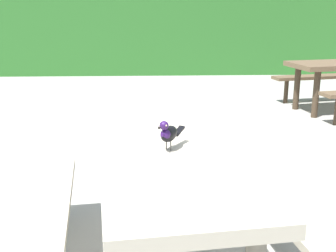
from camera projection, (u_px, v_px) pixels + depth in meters
name	position (u px, v px, depth m)	size (l,w,h in m)	color
hedge_wall	(147.00, 33.00, 10.26)	(28.00, 1.20, 1.86)	#2D6B28
picnic_table_foreground	(168.00, 183.00, 2.47)	(1.88, 1.91, 0.74)	#B2A893
bird_grackle	(168.00, 133.00, 2.43)	(0.17, 0.26, 0.18)	black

